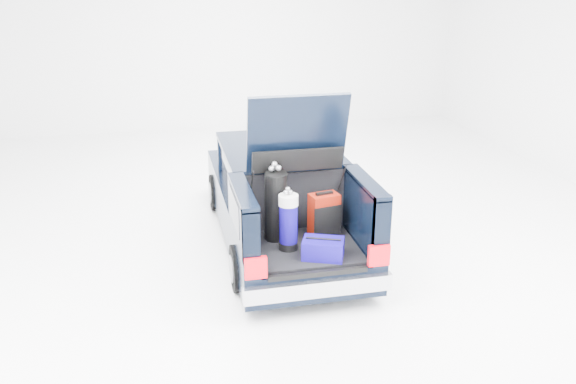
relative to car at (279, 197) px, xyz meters
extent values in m
plane|color=white|center=(0.00, -0.11, -0.67)|extent=(14.00, 14.00, 0.00)
cube|color=black|center=(0.00, 0.54, -0.17)|extent=(1.75, 3.00, 0.70)
cube|color=black|center=(0.00, 2.11, -0.27)|extent=(1.70, 0.30, 0.50)
cube|color=#A4A4AB|center=(0.00, 2.25, -0.34)|extent=(1.72, 0.10, 0.22)
cube|color=black|center=(0.00, 0.04, 0.45)|extent=(1.55, 1.95, 0.54)
cube|color=black|center=(0.00, 0.04, 0.74)|extent=(1.62, 2.05, 0.06)
cube|color=black|center=(0.00, -1.61, -0.32)|extent=(1.75, 1.30, 0.40)
cube|color=black|center=(0.00, -1.59, -0.10)|extent=(1.32, 1.18, 0.05)
cube|color=black|center=(-0.78, -1.61, 0.30)|extent=(0.20, 1.30, 0.85)
cube|color=black|center=(0.78, -1.61, 0.30)|extent=(0.20, 1.30, 0.85)
cube|color=black|center=(-0.78, -1.61, 0.74)|extent=(0.20, 1.30, 0.06)
cube|color=black|center=(0.78, -1.61, 0.74)|extent=(0.20, 1.30, 0.06)
cube|color=black|center=(0.00, -0.99, 0.30)|extent=(1.36, 0.08, 0.84)
cube|color=#A4A4AB|center=(0.00, -2.29, -0.29)|extent=(1.80, 0.12, 0.20)
cube|color=#BE0812|center=(-0.74, -2.26, 0.05)|extent=(0.26, 0.07, 0.26)
cube|color=#BE0812|center=(0.74, -2.26, 0.05)|extent=(0.26, 0.07, 0.26)
cube|color=black|center=(0.00, -2.25, -0.12)|extent=(1.20, 0.06, 0.06)
cube|color=black|center=(0.00, -1.16, 1.29)|extent=(1.28, 0.33, 1.03)
cube|color=black|center=(0.00, -1.12, 1.43)|extent=(0.95, 0.17, 0.54)
cylinder|color=black|center=(-0.82, 1.34, -0.36)|extent=(0.20, 0.62, 0.62)
cylinder|color=slate|center=(-0.82, 1.34, -0.36)|extent=(0.23, 0.36, 0.36)
cylinder|color=black|center=(0.82, 1.34, -0.36)|extent=(0.20, 0.62, 0.62)
cylinder|color=slate|center=(0.82, 1.34, -0.36)|extent=(0.23, 0.36, 0.36)
cylinder|color=black|center=(-0.82, -1.46, -0.36)|extent=(0.20, 0.62, 0.62)
cylinder|color=slate|center=(-0.82, -1.46, -0.36)|extent=(0.23, 0.36, 0.36)
cylinder|color=black|center=(0.82, -1.46, -0.36)|extent=(0.20, 0.62, 0.62)
cylinder|color=slate|center=(0.82, -1.46, -0.36)|extent=(0.23, 0.36, 0.36)
cube|color=#710F03|center=(0.32, -1.33, 0.22)|extent=(0.41, 0.30, 0.58)
cube|color=black|center=(0.32, -1.33, 0.52)|extent=(0.24, 0.10, 0.03)
cube|color=black|center=(0.32, -1.44, 0.16)|extent=(0.38, 0.09, 0.44)
cylinder|color=black|center=(-0.32, -1.31, 0.39)|extent=(0.30, 0.36, 0.94)
cube|color=white|center=(-0.32, -1.19, 0.42)|extent=(0.11, 0.03, 0.33)
sphere|color=#99999E|center=(-0.36, -1.29, 0.89)|extent=(0.08, 0.08, 0.08)
sphere|color=#99999E|center=(-0.28, -1.34, 0.91)|extent=(0.08, 0.08, 0.08)
cylinder|color=black|center=(-0.22, -1.61, -0.03)|extent=(0.31, 0.31, 0.09)
cylinder|color=#0E0464|center=(-0.22, -1.61, 0.27)|extent=(0.29, 0.29, 0.51)
cylinder|color=white|center=(-0.22, -1.61, 0.58)|extent=(0.31, 0.31, 0.13)
sphere|color=#99999E|center=(-0.19, -1.59, 0.67)|extent=(0.06, 0.06, 0.06)
sphere|color=#99999E|center=(-0.22, -1.58, 0.71)|extent=(0.06, 0.06, 0.06)
cube|color=#0E0464|center=(0.14, -1.94, 0.04)|extent=(0.58, 0.48, 0.24)
cylinder|color=black|center=(0.14, -1.94, 0.17)|extent=(0.41, 0.18, 0.03)
camera|label=1|loc=(-1.70, -8.35, 3.29)|focal=38.00mm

